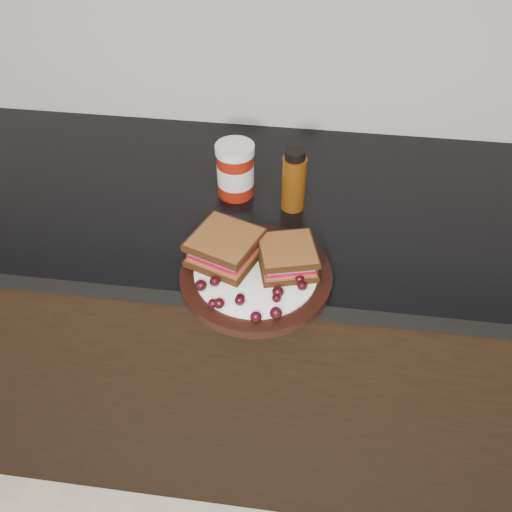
{
  "coord_description": "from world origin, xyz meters",
  "views": [
    {
      "loc": [
        0.23,
        0.71,
        1.65
      ],
      "look_at": [
        0.13,
        1.45,
        0.96
      ],
      "focal_mm": 40.0,
      "sensor_mm": 36.0,
      "label": 1
    }
  ],
  "objects_px": {
    "oil_bottle": "(294,180)",
    "condiment_jar": "(235,170)",
    "sandwich_left": "(225,248)",
    "plate": "(256,276)"
  },
  "relations": [
    {
      "from": "condiment_jar",
      "to": "oil_bottle",
      "type": "bearing_deg",
      "value": -13.47
    },
    {
      "from": "plate",
      "to": "condiment_jar",
      "type": "bearing_deg",
      "value": 106.99
    },
    {
      "from": "oil_bottle",
      "to": "condiment_jar",
      "type": "bearing_deg",
      "value": 166.53
    },
    {
      "from": "condiment_jar",
      "to": "oil_bottle",
      "type": "xyz_separation_m",
      "value": [
        0.13,
        -0.03,
        0.01
      ]
    },
    {
      "from": "sandwich_left",
      "to": "condiment_jar",
      "type": "distance_m",
      "value": 0.23
    },
    {
      "from": "sandwich_left",
      "to": "plate",
      "type": "bearing_deg",
      "value": -2.33
    },
    {
      "from": "condiment_jar",
      "to": "oil_bottle",
      "type": "relative_size",
      "value": 0.87
    },
    {
      "from": "sandwich_left",
      "to": "oil_bottle",
      "type": "distance_m",
      "value": 0.23
    },
    {
      "from": "plate",
      "to": "sandwich_left",
      "type": "distance_m",
      "value": 0.08
    },
    {
      "from": "condiment_jar",
      "to": "sandwich_left",
      "type": "bearing_deg",
      "value": -85.48
    }
  ]
}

